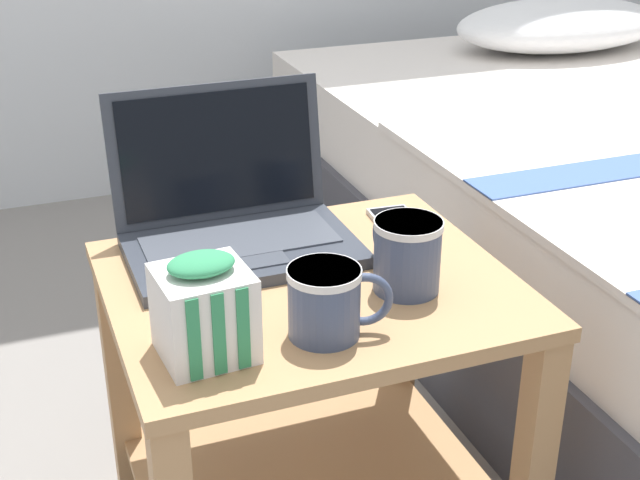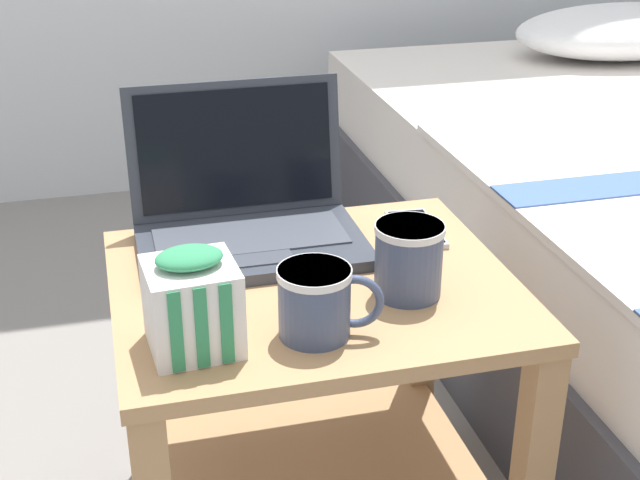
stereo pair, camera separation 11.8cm
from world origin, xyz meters
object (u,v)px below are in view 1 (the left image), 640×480
object	(u,v)px
mug_front_right	(406,251)
snack_bag	(204,310)
laptop	(234,217)
cell_phone	(400,225)
mug_front_left	(327,299)

from	to	relation	value
mug_front_right	snack_bag	bearing A→B (deg)	-167.36
laptop	mug_front_right	xyz separation A→B (m)	(0.18, -0.22, 0.01)
cell_phone	mug_front_right	bearing A→B (deg)	-113.79
snack_bag	cell_phone	xyz separation A→B (m)	(0.38, 0.25, -0.06)
mug_front_right	cell_phone	size ratio (longest dim) A/B	0.96
mug_front_left	snack_bag	distance (m)	0.15
mug_front_left	snack_bag	size ratio (longest dim) A/B	0.99
mug_front_right	cell_phone	distance (m)	0.21
mug_front_left	mug_front_right	world-z (taller)	mug_front_right
snack_bag	mug_front_left	bearing A→B (deg)	-3.52
laptop	cell_phone	bearing A→B (deg)	-7.36
mug_front_left	cell_phone	distance (m)	0.35
laptop	mug_front_right	world-z (taller)	laptop
mug_front_left	snack_bag	xyz separation A→B (m)	(-0.15, 0.01, 0.01)
snack_bag	cell_phone	distance (m)	0.46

